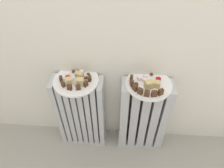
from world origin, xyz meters
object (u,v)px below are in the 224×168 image
radiator_right (143,117)px  radiator_left (82,114)px  jam_bowl_right (158,80)px  fork (75,84)px  jam_bowl_left (68,78)px  plate_left (76,81)px  plate_right (149,84)px

radiator_right → radiator_left: bearing=180.0°
jam_bowl_right → radiator_right: bearing=-159.0°
radiator_left → radiator_right: size_ratio=1.00×
radiator_left → fork: (0.00, -0.03, 0.32)m
radiator_right → jam_bowl_left: (-0.47, -0.00, 0.33)m
jam_bowl_right → radiator_left: bearing=-177.6°
radiator_left → jam_bowl_left: (-0.05, -0.00, 0.33)m
plate_left → fork: bearing=-89.8°
plate_left → radiator_left: bearing=-45.0°
plate_right → fork: fork is taller
radiator_right → jam_bowl_right: size_ratio=14.93×
fork → jam_bowl_left: bearing=142.7°
plate_left → jam_bowl_left: size_ratio=6.58×
jam_bowl_left → fork: 0.06m
radiator_left → jam_bowl_left: 0.33m
plate_right → jam_bowl_right: jam_bowl_right is taller
radiator_right → jam_bowl_left: size_ratio=14.76×
plate_right → jam_bowl_left: jam_bowl_left is taller
plate_right → jam_bowl_right: (0.05, 0.02, 0.02)m
radiator_left → radiator_right: (0.42, 0.00, 0.00)m
radiator_right → jam_bowl_right: (0.05, 0.02, 0.33)m
jam_bowl_left → radiator_left: bearing=0.3°
jam_bowl_right → fork: bearing=-173.4°
plate_right → jam_bowl_left: (-0.47, -0.00, 0.02)m
fork → plate_left: bearing=90.2°
plate_right → jam_bowl_right: size_ratio=6.66×
jam_bowl_left → fork: bearing=-37.3°
radiator_left → radiator_right: same height
jam_bowl_left → fork: jam_bowl_left is taller
plate_right → plate_left: bearing=180.0°
plate_right → fork: bearing=-175.3°
radiator_left → jam_bowl_left: jam_bowl_left is taller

